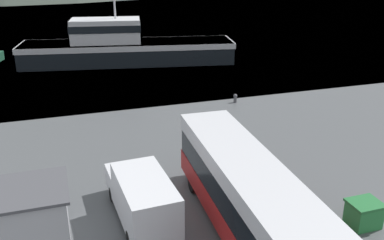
# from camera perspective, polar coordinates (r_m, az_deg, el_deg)

# --- Properties ---
(tour_bus) EXTENTS (2.91, 11.90, 3.41)m
(tour_bus) POSITION_cam_1_polar(r_m,az_deg,el_deg) (17.33, 7.33, -10.08)
(tour_bus) COLOR red
(tour_bus) RESTS_ON ground
(delivery_van) EXTENTS (2.30, 5.96, 2.32)m
(delivery_van) POSITION_cam_1_polar(r_m,az_deg,el_deg) (18.62, -6.73, -10.10)
(delivery_van) COLOR silver
(delivery_van) RESTS_ON ground
(fishing_boat) EXTENTS (22.93, 9.06, 9.99)m
(fishing_boat) POSITION_cam_1_polar(r_m,az_deg,el_deg) (46.82, -9.08, 9.65)
(fishing_boat) COLOR black
(fishing_boat) RESTS_ON water_surface
(storage_bin) EXTENTS (1.36, 1.17, 1.13)m
(storage_bin) POSITION_cam_1_polar(r_m,az_deg,el_deg) (19.98, 21.93, -11.50)
(storage_bin) COLOR #287F3D
(storage_bin) RESTS_ON ground
(dock_kiosk) EXTENTS (3.16, 3.02, 2.55)m
(dock_kiosk) POSITION_cam_1_polar(r_m,az_deg,el_deg) (18.24, -20.86, -12.02)
(dock_kiosk) COLOR #B2B2B7
(dock_kiosk) RESTS_ON ground
(mooring_bollard) EXTENTS (0.30, 0.30, 0.69)m
(mooring_bollard) POSITION_cam_1_polar(r_m,az_deg,el_deg) (33.82, 5.78, 2.96)
(mooring_bollard) COLOR #4C4C51
(mooring_bollard) RESTS_ON ground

